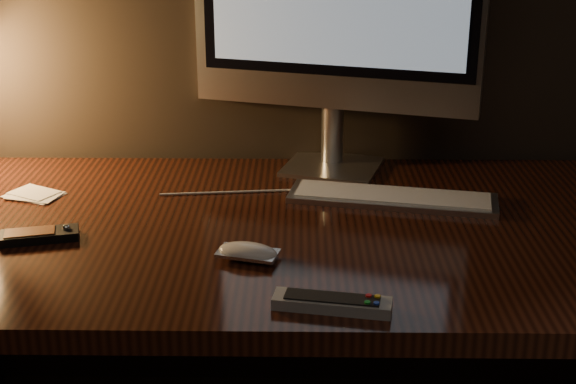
{
  "coord_description": "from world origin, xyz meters",
  "views": [
    {
      "loc": [
        0.01,
        0.52,
        1.32
      ],
      "look_at": [
        -0.01,
        1.73,
        0.86
      ],
      "focal_mm": 50.0,
      "sensor_mm": 36.0,
      "label": 1
    }
  ],
  "objects_px": {
    "tv_remote": "(332,303)",
    "keyboard": "(392,197)",
    "desk": "(293,271)",
    "media_remote": "(40,235)",
    "mouse": "(248,254)"
  },
  "relations": [
    {
      "from": "mouse",
      "to": "keyboard",
      "type": "bearing_deg",
      "value": 60.46
    },
    {
      "from": "keyboard",
      "to": "media_remote",
      "type": "bearing_deg",
      "value": -151.75
    },
    {
      "from": "media_remote",
      "to": "tv_remote",
      "type": "height_order",
      "value": "media_remote"
    },
    {
      "from": "desk",
      "to": "tv_remote",
      "type": "bearing_deg",
      "value": -81.32
    },
    {
      "from": "tv_remote",
      "to": "desk",
      "type": "bearing_deg",
      "value": 108.37
    },
    {
      "from": "keyboard",
      "to": "tv_remote",
      "type": "height_order",
      "value": "tv_remote"
    },
    {
      "from": "desk",
      "to": "keyboard",
      "type": "height_order",
      "value": "keyboard"
    },
    {
      "from": "mouse",
      "to": "desk",
      "type": "bearing_deg",
      "value": 86.74
    },
    {
      "from": "media_remote",
      "to": "tv_remote",
      "type": "bearing_deg",
      "value": -39.63
    },
    {
      "from": "mouse",
      "to": "tv_remote",
      "type": "height_order",
      "value": "tv_remote"
    },
    {
      "from": "media_remote",
      "to": "tv_remote",
      "type": "relative_size",
      "value": 0.79
    },
    {
      "from": "tv_remote",
      "to": "keyboard",
      "type": "bearing_deg",
      "value": 82.49
    },
    {
      "from": "desk",
      "to": "media_remote",
      "type": "height_order",
      "value": "media_remote"
    },
    {
      "from": "desk",
      "to": "media_remote",
      "type": "bearing_deg",
      "value": -161.58
    },
    {
      "from": "media_remote",
      "to": "keyboard",
      "type": "bearing_deg",
      "value": 2.96
    }
  ]
}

